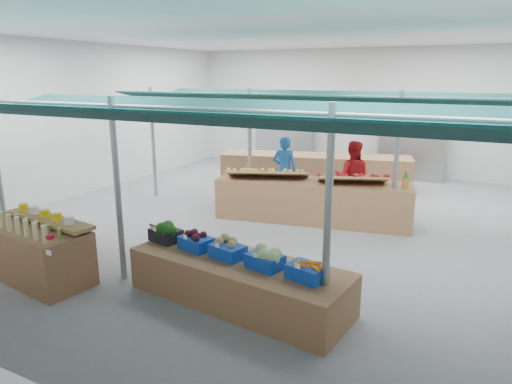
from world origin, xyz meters
The scene contains 22 objects.
floor centered at (0.00, 0.00, 0.00)m, with size 13.00×13.00×0.00m, color slate.
hall centered at (0.00, 1.44, 2.65)m, with size 13.00×13.00×13.00m.
pole_grid centered at (0.75, -1.75, 1.81)m, with size 10.00×4.60×3.00m.
awnings centered at (0.75, -1.75, 2.78)m, with size 9.50×7.08×0.30m.
back_shelving_left centered at (-2.50, 6.00, 1.00)m, with size 2.00×0.50×2.00m, color #B23F33.
back_shelving_right centered at (2.00, 6.00, 1.00)m, with size 2.00×0.50×2.00m, color #B23F33.
bottle_shelf centered at (-2.24, -4.64, 0.48)m, with size 2.11×1.42×1.17m.
veg_counter centered at (1.10, -3.83, 0.33)m, with size 3.40×1.13×0.66m, color brown.
fruit_counter centered at (0.70, 0.39, 0.47)m, with size 4.43×1.06×0.95m, color brown.
far_counter centered at (-0.36, 3.44, 0.50)m, with size 5.55×1.11×1.00m, color brown.
vendor_left centered at (-0.50, 1.49, 0.89)m, with size 0.65×0.42×1.77m, color #18529C.
vendor_right centered at (1.30, 1.49, 0.89)m, with size 0.86×0.67×1.77m, color #A9141B.
crate_broccoli centered at (-0.35, -3.66, 0.82)m, with size 0.57×0.46×0.35m.
crate_beets centered at (0.31, -3.74, 0.79)m, with size 0.57×0.46×0.29m.
crate_celeriac centered at (0.92, -3.81, 0.81)m, with size 0.57×0.46×0.31m.
crate_cabbage centered at (1.57, -3.89, 0.82)m, with size 0.57×0.46×0.35m.
crate_carrots centered at (2.23, -3.97, 0.77)m, with size 0.57×0.46×0.29m.
sparrow centered at (-0.51, -3.76, 0.91)m, with size 0.12×0.09×0.11m.
pole_ribbon centered at (-1.15, -5.21, 1.08)m, with size 0.12×0.12×0.28m.
apple_heap_yellow centered at (-0.31, 0.09, 1.12)m, with size 2.02×1.34×0.27m.
apple_heap_red centered at (1.61, 0.45, 1.12)m, with size 1.65×1.19×0.27m.
pineapple centered at (2.69, 0.66, 1.13)m, with size 0.14×0.14×0.39m.
Camera 1 is at (4.19, -9.26, 3.31)m, focal length 32.00 mm.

